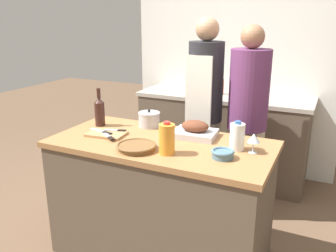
{
  "coord_description": "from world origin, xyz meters",
  "views": [
    {
      "loc": [
        1.04,
        -2.07,
        1.71
      ],
      "look_at": [
        0.0,
        0.11,
        0.96
      ],
      "focal_mm": 38.0,
      "sensor_mm": 36.0,
      "label": 1
    }
  ],
  "objects_px": {
    "juice_jug": "(167,139)",
    "knife_paring": "(116,130)",
    "mixing_bowl": "(223,154)",
    "wine_glass_left": "(254,139)",
    "condiment_bottle_short": "(197,87)",
    "stock_pot": "(149,119)",
    "cutting_board": "(107,134)",
    "condiment_bottle_tall": "(221,87)",
    "wicker_basket": "(137,147)",
    "milk_jug": "(237,137)",
    "knife_bread": "(109,136)",
    "person_cook_aproned": "(205,105)",
    "knife_chef": "(102,131)",
    "person_cook_guest": "(247,115)",
    "wine_bottle_green": "(100,111)",
    "roasting_pan": "(195,131)"
  },
  "relations": [
    {
      "from": "knife_paring",
      "to": "person_cook_guest",
      "type": "distance_m",
      "value": 1.13
    },
    {
      "from": "person_cook_guest",
      "to": "wine_bottle_green",
      "type": "bearing_deg",
      "value": -134.21
    },
    {
      "from": "mixing_bowl",
      "to": "person_cook_aproned",
      "type": "distance_m",
      "value": 1.03
    },
    {
      "from": "knife_chef",
      "to": "wine_bottle_green",
      "type": "bearing_deg",
      "value": 128.68
    },
    {
      "from": "roasting_pan",
      "to": "knife_bread",
      "type": "distance_m",
      "value": 0.61
    },
    {
      "from": "milk_jug",
      "to": "wine_glass_left",
      "type": "height_order",
      "value": "milk_jug"
    },
    {
      "from": "milk_jug",
      "to": "knife_chef",
      "type": "relative_size",
      "value": 0.9
    },
    {
      "from": "knife_bread",
      "to": "person_cook_aproned",
      "type": "bearing_deg",
      "value": 68.02
    },
    {
      "from": "milk_jug",
      "to": "knife_bread",
      "type": "distance_m",
      "value": 0.89
    },
    {
      "from": "milk_jug",
      "to": "knife_chef",
      "type": "distance_m",
      "value": 0.99
    },
    {
      "from": "stock_pot",
      "to": "condiment_bottle_short",
      "type": "xyz_separation_m",
      "value": [
        -0.03,
        1.14,
        0.06
      ]
    },
    {
      "from": "cutting_board",
      "to": "knife_bread",
      "type": "xyz_separation_m",
      "value": [
        0.07,
        -0.07,
        0.01
      ]
    },
    {
      "from": "milk_jug",
      "to": "person_cook_aproned",
      "type": "xyz_separation_m",
      "value": [
        -0.49,
        0.75,
        -0.01
      ]
    },
    {
      "from": "stock_pot",
      "to": "milk_jug",
      "type": "relative_size",
      "value": 0.87
    },
    {
      "from": "stock_pot",
      "to": "condiment_bottle_tall",
      "type": "xyz_separation_m",
      "value": [
        0.2,
        1.23,
        0.06
      ]
    },
    {
      "from": "condiment_bottle_tall",
      "to": "person_cook_guest",
      "type": "distance_m",
      "value": 0.81
    },
    {
      "from": "milk_jug",
      "to": "stock_pot",
      "type": "bearing_deg",
      "value": 164.9
    },
    {
      "from": "stock_pot",
      "to": "knife_paring",
      "type": "distance_m",
      "value": 0.29
    },
    {
      "from": "mixing_bowl",
      "to": "condiment_bottle_tall",
      "type": "relative_size",
      "value": 0.81
    },
    {
      "from": "wine_bottle_green",
      "to": "knife_bread",
      "type": "distance_m",
      "value": 0.36
    },
    {
      "from": "wicker_basket",
      "to": "mixing_bowl",
      "type": "distance_m",
      "value": 0.55
    },
    {
      "from": "knife_chef",
      "to": "knife_paring",
      "type": "bearing_deg",
      "value": 41.04
    },
    {
      "from": "stock_pot",
      "to": "knife_chef",
      "type": "height_order",
      "value": "stock_pot"
    },
    {
      "from": "knife_chef",
      "to": "condiment_bottle_tall",
      "type": "bearing_deg",
      "value": 74.82
    },
    {
      "from": "knife_chef",
      "to": "knife_paring",
      "type": "xyz_separation_m",
      "value": [
        0.08,
        0.07,
        0.0
      ]
    },
    {
      "from": "wicker_basket",
      "to": "wine_glass_left",
      "type": "relative_size",
      "value": 2.05
    },
    {
      "from": "wicker_basket",
      "to": "condiment_bottle_tall",
      "type": "bearing_deg",
      "value": 89.06
    },
    {
      "from": "knife_bread",
      "to": "condiment_bottle_short",
      "type": "xyz_separation_m",
      "value": [
        0.08,
        1.52,
        0.09
      ]
    },
    {
      "from": "mixing_bowl",
      "to": "condiment_bottle_short",
      "type": "xyz_separation_m",
      "value": [
        -0.75,
        1.52,
        0.09
      ]
    },
    {
      "from": "condiment_bottle_tall",
      "to": "person_cook_aproned",
      "type": "height_order",
      "value": "person_cook_aproned"
    },
    {
      "from": "cutting_board",
      "to": "knife_paring",
      "type": "distance_m",
      "value": 0.08
    },
    {
      "from": "roasting_pan",
      "to": "mixing_bowl",
      "type": "bearing_deg",
      "value": -45.34
    },
    {
      "from": "knife_paring",
      "to": "knife_bread",
      "type": "height_order",
      "value": "same"
    },
    {
      "from": "mixing_bowl",
      "to": "knife_paring",
      "type": "height_order",
      "value": "mixing_bowl"
    },
    {
      "from": "wine_bottle_green",
      "to": "person_cook_aproned",
      "type": "height_order",
      "value": "person_cook_aproned"
    },
    {
      "from": "mixing_bowl",
      "to": "wine_glass_left",
      "type": "height_order",
      "value": "wine_glass_left"
    },
    {
      "from": "cutting_board",
      "to": "condiment_bottle_tall",
      "type": "xyz_separation_m",
      "value": [
        0.38,
        1.55,
        0.11
      ]
    },
    {
      "from": "juice_jug",
      "to": "knife_paring",
      "type": "bearing_deg",
      "value": 157.91
    },
    {
      "from": "wine_bottle_green",
      "to": "knife_bread",
      "type": "bearing_deg",
      "value": -44.65
    },
    {
      "from": "juice_jug",
      "to": "condiment_bottle_short",
      "type": "relative_size",
      "value": 1.31
    },
    {
      "from": "wine_glass_left",
      "to": "knife_paring",
      "type": "relative_size",
      "value": 0.77
    },
    {
      "from": "mixing_bowl",
      "to": "knife_paring",
      "type": "relative_size",
      "value": 0.86
    },
    {
      "from": "condiment_bottle_tall",
      "to": "knife_chef",
      "type": "bearing_deg",
      "value": -105.18
    },
    {
      "from": "cutting_board",
      "to": "condiment_bottle_tall",
      "type": "distance_m",
      "value": 1.6
    },
    {
      "from": "knife_chef",
      "to": "person_cook_guest",
      "type": "bearing_deg",
      "value": 45.25
    },
    {
      "from": "knife_bread",
      "to": "person_cook_aproned",
      "type": "xyz_separation_m",
      "value": [
        0.38,
        0.93,
        0.06
      ]
    },
    {
      "from": "wicker_basket",
      "to": "milk_jug",
      "type": "xyz_separation_m",
      "value": [
        0.58,
        0.28,
        0.07
      ]
    },
    {
      "from": "stock_pot",
      "to": "wine_glass_left",
      "type": "relative_size",
      "value": 1.32
    },
    {
      "from": "person_cook_guest",
      "to": "stock_pot",
      "type": "bearing_deg",
      "value": -128.1
    },
    {
      "from": "condiment_bottle_short",
      "to": "knife_paring",
      "type": "bearing_deg",
      "value": -94.71
    }
  ]
}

